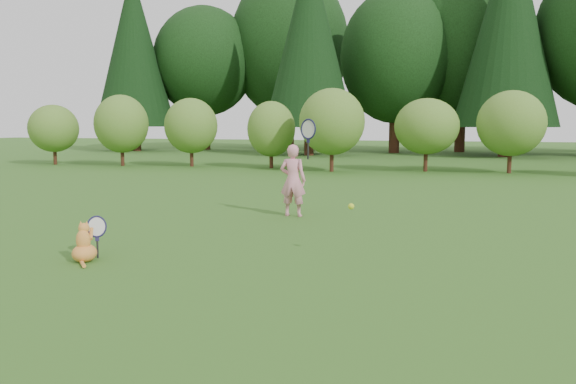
% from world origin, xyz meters
% --- Properties ---
extents(ground, '(100.00, 100.00, 0.00)m').
position_xyz_m(ground, '(0.00, 0.00, 0.00)').
color(ground, '#235919').
rests_on(ground, ground).
extents(shrub_row, '(28.00, 3.00, 2.80)m').
position_xyz_m(shrub_row, '(0.00, 13.00, 1.40)').
color(shrub_row, '#537B26').
rests_on(shrub_row, ground).
extents(woodland_backdrop, '(48.00, 10.00, 15.00)m').
position_xyz_m(woodland_backdrop, '(0.00, 23.00, 7.50)').
color(woodland_backdrop, black).
rests_on(woodland_backdrop, ground).
extents(child, '(0.71, 0.39, 1.95)m').
position_xyz_m(child, '(-0.33, 2.88, 0.68)').
color(child, pink).
rests_on(child, ground).
extents(cat, '(0.46, 0.75, 0.66)m').
position_xyz_m(cat, '(-1.81, -1.06, 0.25)').
color(cat, orange).
rests_on(cat, ground).
extents(tennis_ball, '(0.08, 0.08, 0.08)m').
position_xyz_m(tennis_ball, '(1.24, 0.08, 0.64)').
color(tennis_ball, '#C5CA17').
rests_on(tennis_ball, ground).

